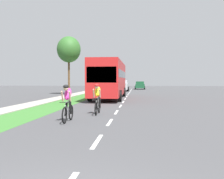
% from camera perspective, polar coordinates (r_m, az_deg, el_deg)
% --- Properties ---
extents(ground_plane, '(120.00, 120.00, 0.00)m').
position_cam_1_polar(ground_plane, '(22.88, 2.59, -2.42)').
color(ground_plane, '#424244').
extents(grass_verge, '(2.25, 70.00, 0.01)m').
position_cam_1_polar(grass_verge, '(23.55, -8.50, -2.30)').
color(grass_verge, '#38722D').
rests_on(grass_verge, ground_plane).
extents(sidewalk_concrete, '(1.57, 70.00, 0.10)m').
position_cam_1_polar(sidewalk_concrete, '(24.09, -12.93, -2.23)').
color(sidewalk_concrete, '#9E998E').
rests_on(sidewalk_concrete, ground_plane).
extents(lane_markings_center, '(0.12, 54.30, 0.01)m').
position_cam_1_polar(lane_markings_center, '(26.87, 3.02, -1.75)').
color(lane_markings_center, white).
rests_on(lane_markings_center, ground_plane).
extents(cyclist_lead, '(0.42, 1.72, 1.58)m').
position_cam_1_polar(cyclist_lead, '(11.41, -9.48, -2.80)').
color(cyclist_lead, black).
rests_on(cyclist_lead, ground_plane).
extents(cyclist_trailing, '(0.42, 1.72, 1.58)m').
position_cam_1_polar(cyclist_trailing, '(13.77, -3.12, -1.96)').
color(cyclist_trailing, black).
rests_on(cyclist_trailing, ground_plane).
extents(bus_red, '(2.78, 11.60, 3.48)m').
position_cam_1_polar(bus_red, '(25.59, -0.53, 2.49)').
color(bus_red, red).
rests_on(bus_red, ground_plane).
extents(suv_silver, '(2.15, 4.70, 1.79)m').
position_cam_1_polar(suv_silver, '(43.14, 2.19, 0.92)').
color(suv_silver, '#A5A8AD').
rests_on(suv_silver, ground_plane).
extents(sedan_dark_green, '(1.98, 4.30, 1.52)m').
position_cam_1_polar(sedan_dark_green, '(52.52, 5.98, 0.91)').
color(sedan_dark_green, '#194C2D').
rests_on(sedan_dark_green, ground_plane).
extents(street_tree_near, '(2.90, 2.90, 7.13)m').
position_cam_1_polar(street_tree_near, '(33.45, -9.23, 8.40)').
color(street_tree_near, brown).
rests_on(street_tree_near, ground_plane).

